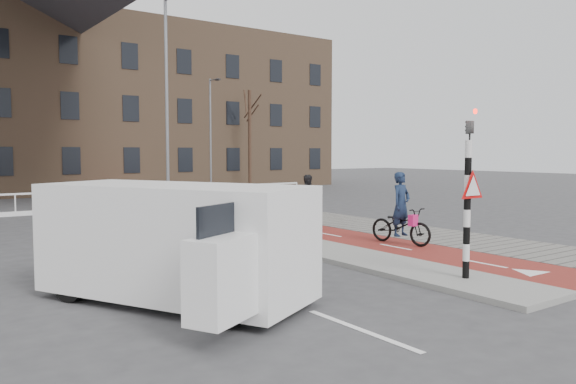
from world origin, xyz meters
TOP-DOWN VIEW (x-y plane):
  - ground at (0.00, 0.00)m, footprint 120.00×120.00m
  - bike_lane at (1.50, 10.00)m, footprint 2.50×60.00m
  - sidewalk at (4.30, 10.00)m, footprint 3.00×60.00m
  - curb_island at (-0.70, 4.00)m, footprint 1.80×16.00m
  - traffic_signal at (-0.60, -2.02)m, footprint 0.80×0.80m
  - bollard at (-0.37, 3.42)m, footprint 0.12×0.12m
  - cyclist_near at (2.04, 2.30)m, footprint 1.01×2.17m
  - cyclist_far at (1.89, 6.61)m, footprint 0.90×1.84m
  - van at (-6.15, 0.21)m, footprint 4.11×5.39m
  - railing at (-5.00, 17.00)m, footprint 28.00×0.10m
  - townhouse_row at (-3.00, 32.00)m, footprint 46.00×10.00m
  - tree_right at (10.88, 25.24)m, footprint 0.25×0.25m
  - streetlight_near at (-1.66, 10.86)m, footprint 0.12×0.12m
  - streetlight_right at (5.62, 21.25)m, footprint 0.12×0.12m

SIDE VIEW (x-z plane):
  - ground at x=0.00m, z-range 0.00..0.00m
  - bike_lane at x=1.50m, z-range 0.00..0.01m
  - sidewalk at x=4.30m, z-range 0.00..0.01m
  - curb_island at x=-0.70m, z-range 0.00..0.12m
  - railing at x=-5.00m, z-range -0.19..0.80m
  - bollard at x=-0.37m, z-range 0.12..1.00m
  - cyclist_near at x=2.04m, z-range -0.34..1.81m
  - cyclist_far at x=1.89m, z-range -0.16..1.77m
  - van at x=-6.15m, z-range 0.06..2.22m
  - traffic_signal at x=-0.60m, z-range 0.15..3.83m
  - streetlight_right at x=5.62m, z-range 0.00..7.14m
  - tree_right at x=10.88m, z-range 0.00..7.16m
  - streetlight_near at x=-1.66m, z-range 0.00..8.52m
  - townhouse_row at x=-3.00m, z-range -0.14..15.76m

